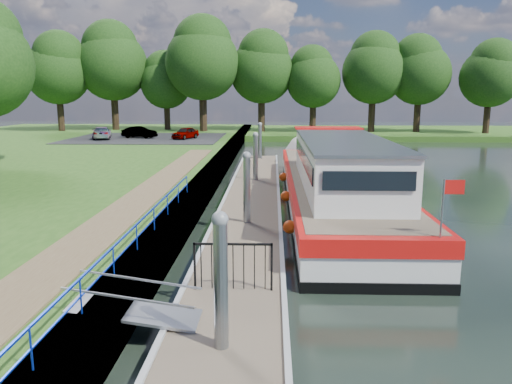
{
  "coord_description": "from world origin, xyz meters",
  "views": [
    {
      "loc": [
        0.9,
        -8.85,
        4.94
      ],
      "look_at": [
        0.31,
        9.04,
        1.4
      ],
      "focal_mm": 35.0,
      "sensor_mm": 36.0,
      "label": 1
    }
  ],
  "objects_px": {
    "car_b": "(139,132)",
    "car_c": "(102,133)",
    "car_a": "(185,133)",
    "pontoon": "(252,201)",
    "barge": "(332,181)"
  },
  "relations": [
    {
      "from": "car_b",
      "to": "car_c",
      "type": "bearing_deg",
      "value": 121.43
    },
    {
      "from": "car_c",
      "to": "car_a",
      "type": "bearing_deg",
      "value": 167.48
    },
    {
      "from": "pontoon",
      "to": "barge",
      "type": "xyz_separation_m",
      "value": [
        3.6,
        0.38,
        0.9
      ]
    },
    {
      "from": "car_b",
      "to": "car_c",
      "type": "height_order",
      "value": "car_c"
    },
    {
      "from": "car_c",
      "to": "car_b",
      "type": "bearing_deg",
      "value": -177.29
    },
    {
      "from": "pontoon",
      "to": "barge",
      "type": "relative_size",
      "value": 1.42
    },
    {
      "from": "car_a",
      "to": "car_c",
      "type": "distance_m",
      "value": 7.66
    },
    {
      "from": "barge",
      "to": "car_c",
      "type": "relative_size",
      "value": 5.49
    },
    {
      "from": "car_b",
      "to": "car_a",
      "type": "bearing_deg",
      "value": -85.1
    },
    {
      "from": "barge",
      "to": "car_c",
      "type": "xyz_separation_m",
      "value": [
        -18.41,
        23.33,
        0.31
      ]
    },
    {
      "from": "car_a",
      "to": "car_c",
      "type": "height_order",
      "value": "car_c"
    },
    {
      "from": "barge",
      "to": "car_a",
      "type": "bearing_deg",
      "value": 114.43
    },
    {
      "from": "car_a",
      "to": "car_b",
      "type": "relative_size",
      "value": 0.96
    },
    {
      "from": "car_a",
      "to": "car_b",
      "type": "xyz_separation_m",
      "value": [
        -4.45,
        0.67,
        0.0
      ]
    },
    {
      "from": "car_a",
      "to": "car_c",
      "type": "bearing_deg",
      "value": -153.2
    }
  ]
}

